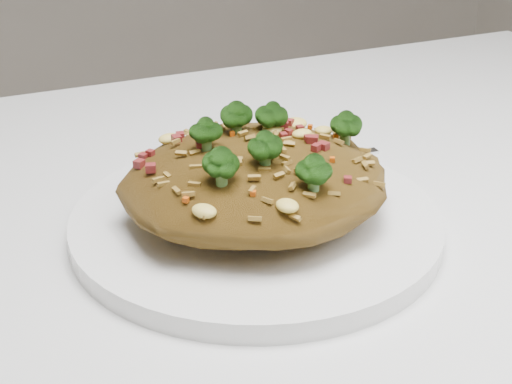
% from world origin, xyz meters
% --- Properties ---
extents(plate, '(0.25, 0.25, 0.01)m').
position_xyz_m(plate, '(0.05, 0.04, 0.76)').
color(plate, white).
rests_on(plate, dining_table).
extents(fried_rice, '(0.18, 0.16, 0.07)m').
position_xyz_m(fried_rice, '(0.05, 0.04, 0.80)').
color(fried_rice, brown).
rests_on(fried_rice, plate).
extents(fork, '(0.16, 0.03, 0.00)m').
position_xyz_m(fork, '(0.11, 0.10, 0.77)').
color(fork, silver).
rests_on(fork, plate).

